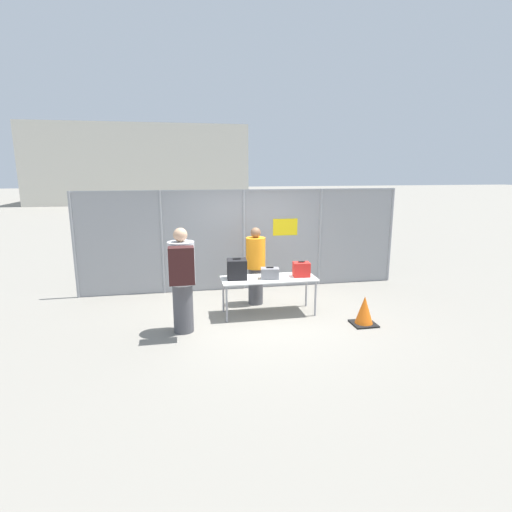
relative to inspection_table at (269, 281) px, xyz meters
name	(u,v)px	position (x,y,z in m)	size (l,w,h in m)	color
ground_plane	(260,316)	(-0.20, -0.12, -0.68)	(120.00, 120.00, 0.00)	gray
fence_section	(244,238)	(-0.19, 1.81, 0.55)	(7.58, 0.07, 2.36)	gray
inspection_table	(269,281)	(0.00, 0.00, 0.00)	(1.85, 0.70, 0.73)	silver
suitcase_black	(237,269)	(-0.62, 0.07, 0.25)	(0.40, 0.38, 0.40)	black
suitcase_grey	(270,273)	(0.01, -0.04, 0.16)	(0.38, 0.28, 0.23)	slate
suitcase_red	(301,269)	(0.66, 0.00, 0.20)	(0.34, 0.27, 0.31)	red
traveler_hooded	(182,277)	(-1.67, -0.65, 0.34)	(0.46, 0.71, 1.85)	#4C4C51
security_worker_near	(256,265)	(-0.14, 0.66, 0.17)	(0.41, 0.41, 1.64)	#4C4C51
utility_trailer	(257,254)	(0.51, 3.85, -0.30)	(4.22, 2.10, 0.64)	#4C6B47
distant_hangar	(144,165)	(-4.70, 32.05, 2.53)	(17.67, 11.90, 6.41)	beige
traffic_cone	(364,312)	(1.60, -0.89, -0.42)	(0.44, 0.44, 0.54)	black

